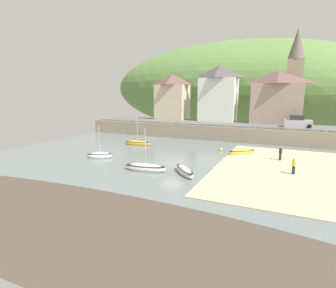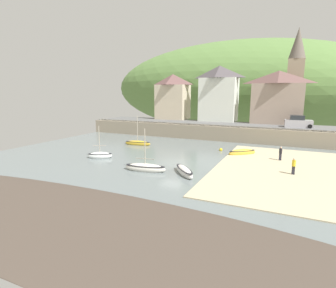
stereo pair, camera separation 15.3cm
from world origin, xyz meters
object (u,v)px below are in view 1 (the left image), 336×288
(waterfront_building_left, at_px, (172,96))
(person_near_water, at_px, (294,165))
(sailboat_blue_trim, at_px, (146,168))
(person_on_slipway, at_px, (280,153))
(sailboat_tall_mast, at_px, (137,143))
(rowboat_small_beached, at_px, (185,171))
(parked_car_near_slipway, at_px, (298,122))
(dinghy_open_wooden, at_px, (242,152))
(waterfront_building_right, at_px, (277,97))
(fishing_boat_green, at_px, (100,155))
(mooring_buoy, at_px, (221,150))
(waterfront_building_centre, at_px, (218,93))
(church_with_spire, at_px, (295,75))

(waterfront_building_left, bearing_deg, person_near_water, -45.98)
(sailboat_blue_trim, relative_size, person_on_slipway, 2.84)
(sailboat_blue_trim, relative_size, sailboat_tall_mast, 0.98)
(rowboat_small_beached, relative_size, parked_car_near_slipway, 0.88)
(person_near_water, bearing_deg, waterfront_building_left, 134.02)
(parked_car_near_slipway, distance_m, person_on_slipway, 14.85)
(sailboat_tall_mast, xyz_separation_m, dinghy_open_wooden, (15.72, -0.04, 0.01))
(waterfront_building_right, distance_m, person_near_water, 25.42)
(waterfront_building_left, bearing_deg, rowboat_small_beached, -64.06)
(waterfront_building_right, height_order, parked_car_near_slipway, waterfront_building_right)
(sailboat_blue_trim, distance_m, dinghy_open_wooden, 13.90)
(fishing_boat_green, height_order, person_on_slipway, fishing_boat_green)
(fishing_boat_green, xyz_separation_m, dinghy_open_wooden, (15.64, 9.00, -0.00))
(sailboat_tall_mast, relative_size, mooring_buoy, 10.34)
(waterfront_building_centre, distance_m, fishing_boat_green, 28.79)
(dinghy_open_wooden, height_order, mooring_buoy, dinghy_open_wooden)
(church_with_spire, bearing_deg, dinghy_open_wooden, -104.13)
(church_with_spire, bearing_deg, mooring_buoy, -112.78)
(sailboat_tall_mast, bearing_deg, waterfront_building_centre, 59.26)
(fishing_boat_green, xyz_separation_m, sailboat_tall_mast, (-0.07, 9.04, -0.01))
(church_with_spire, xyz_separation_m, sailboat_tall_mast, (-21.17, -21.64, -10.92))
(sailboat_tall_mast, distance_m, parked_car_near_slipway, 25.94)
(fishing_boat_green, bearing_deg, sailboat_blue_trim, -43.37)
(waterfront_building_right, bearing_deg, sailboat_blue_trim, -110.12)
(rowboat_small_beached, xyz_separation_m, parked_car_near_slipway, (10.20, 24.08, 2.91))
(person_near_water, bearing_deg, church_with_spire, 91.09)
(church_with_spire, xyz_separation_m, parked_car_near_slipway, (1.00, -8.50, -8.01))
(fishing_boat_green, bearing_deg, person_on_slipway, -5.09)
(sailboat_tall_mast, xyz_separation_m, parked_car_near_slipway, (22.18, 13.14, 2.91))
(waterfront_building_left, distance_m, person_on_slipway, 29.93)
(fishing_boat_green, xyz_separation_m, mooring_buoy, (12.55, 10.31, -0.17))
(waterfront_building_right, relative_size, mooring_buoy, 20.59)
(person_on_slipway, bearing_deg, sailboat_blue_trim, -140.87)
(waterfront_building_left, xyz_separation_m, rowboat_small_beached, (13.90, -28.58, -6.83))
(waterfront_building_left, distance_m, waterfront_building_right, 20.50)
(person_on_slipway, relative_size, person_near_water, 1.00)
(waterfront_building_right, height_order, sailboat_blue_trim, waterfront_building_right)
(person_near_water, bearing_deg, mooring_buoy, 138.33)
(church_with_spire, height_order, sailboat_tall_mast, church_with_spire)
(church_with_spire, relative_size, rowboat_small_beached, 4.58)
(mooring_buoy, bearing_deg, waterfront_building_left, 131.63)
(sailboat_blue_trim, height_order, person_on_slipway, sailboat_blue_trim)
(waterfront_building_left, distance_m, waterfront_building_centre, 9.84)
(rowboat_small_beached, distance_m, person_on_slipway, 12.68)
(waterfront_building_left, distance_m, person_near_water, 34.57)
(parked_car_near_slipway, bearing_deg, waterfront_building_left, 164.87)
(person_near_water, distance_m, mooring_buoy, 12.21)
(sailboat_tall_mast, bearing_deg, dinghy_open_wooden, -6.78)
(waterfront_building_right, bearing_deg, parked_car_near_slipway, -51.36)
(sailboat_blue_trim, bearing_deg, rowboat_small_beached, -0.14)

